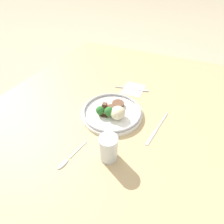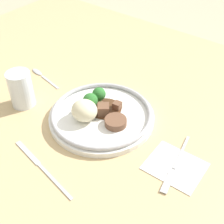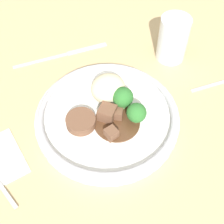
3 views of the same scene
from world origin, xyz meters
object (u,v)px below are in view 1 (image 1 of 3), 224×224
(plate, at_px, (112,112))
(fork, at_px, (135,89))
(spoon, at_px, (67,160))
(juice_glass, at_px, (108,149))
(knife, at_px, (157,129))

(plate, relative_size, fork, 1.51)
(plate, relative_size, spoon, 1.91)
(plate, bearing_deg, fork, 173.22)
(juice_glass, height_order, spoon, juice_glass)
(fork, xyz_separation_m, knife, (0.25, 0.18, -0.00))
(fork, bearing_deg, spoon, -109.05)
(knife, xyz_separation_m, spoon, (0.29, -0.26, 0.00))
(juice_glass, relative_size, knife, 0.46)
(knife, bearing_deg, juice_glass, -21.71)
(fork, relative_size, knife, 0.83)
(juice_glass, relative_size, fork, 0.56)
(juice_glass, bearing_deg, fork, -173.27)
(plate, xyz_separation_m, juice_glass, (0.22, 0.08, 0.03))
(spoon, bearing_deg, juice_glass, 131.08)
(fork, height_order, knife, fork)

